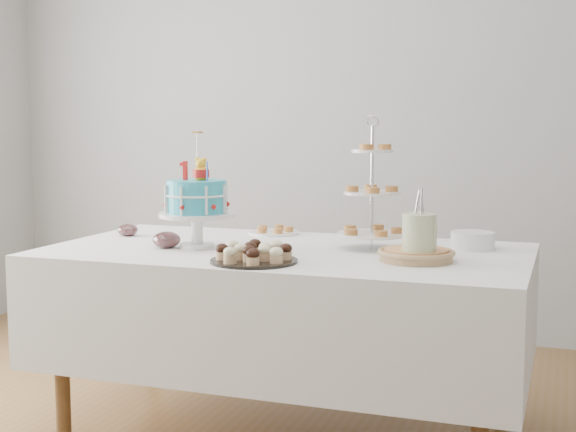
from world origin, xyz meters
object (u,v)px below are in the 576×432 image
(tiered_stand, at_px, (372,194))
(jam_bowl_b, at_px, (128,230))
(pastry_plate, at_px, (274,231))
(plate_stack, at_px, (473,240))
(table, at_px, (286,304))
(utensil_pitcher, at_px, (419,236))
(jam_bowl_a, at_px, (167,240))
(cupcake_tray, at_px, (254,253))
(pie, at_px, (416,254))
(birthday_cake, at_px, (197,217))

(tiered_stand, distance_m, jam_bowl_b, 1.14)
(tiered_stand, xyz_separation_m, pastry_plate, (-0.52, 0.28, -0.21))
(plate_stack, distance_m, pastry_plate, 0.92)
(pastry_plate, relative_size, jam_bowl_b, 2.49)
(table, distance_m, utensil_pitcher, 0.67)
(tiered_stand, height_order, utensil_pitcher, tiered_stand)
(jam_bowl_a, bearing_deg, utensil_pitcher, -0.89)
(tiered_stand, bearing_deg, plate_stack, 19.27)
(cupcake_tray, xyz_separation_m, pie, (0.55, 0.23, -0.01))
(jam_bowl_b, distance_m, utensil_pitcher, 1.39)
(birthday_cake, distance_m, cupcake_tray, 0.43)
(table, height_order, pastry_plate, pastry_plate)
(plate_stack, xyz_separation_m, jam_bowl_a, (-1.18, -0.39, -0.00))
(pie, relative_size, pastry_plate, 1.24)
(plate_stack, bearing_deg, cupcake_tray, -140.28)
(pie, xyz_separation_m, jam_bowl_b, (-1.35, 0.23, 0.00))
(pie, relative_size, utensil_pitcher, 1.04)
(table, xyz_separation_m, plate_stack, (0.71, 0.26, 0.26))
(cupcake_tray, bearing_deg, jam_bowl_b, 150.14)
(utensil_pitcher, bearing_deg, plate_stack, 87.01)
(pie, bearing_deg, table, 168.94)
(pie, distance_m, jam_bowl_b, 1.37)
(plate_stack, relative_size, pastry_plate, 0.77)
(utensil_pitcher, bearing_deg, table, -177.93)
(plate_stack, relative_size, jam_bowl_b, 1.91)
(birthday_cake, distance_m, pie, 0.90)
(plate_stack, distance_m, utensil_pitcher, 0.43)
(birthday_cake, height_order, pastry_plate, birthday_cake)
(birthday_cake, relative_size, cupcake_tray, 1.47)
(tiered_stand, xyz_separation_m, jam_bowl_a, (-0.79, -0.25, -0.19))
(birthday_cake, distance_m, plate_stack, 1.12)
(pie, distance_m, plate_stack, 0.40)
(tiered_stand, relative_size, jam_bowl_a, 4.70)
(pie, height_order, jam_bowl_b, jam_bowl_b)
(cupcake_tray, bearing_deg, pie, 22.33)
(jam_bowl_b, bearing_deg, utensil_pitcher, -11.20)
(tiered_stand, height_order, jam_bowl_b, tiered_stand)
(table, bearing_deg, pastry_plate, 116.51)
(cupcake_tray, relative_size, utensil_pitcher, 1.17)
(birthday_cake, distance_m, pastry_plate, 0.53)
(birthday_cake, xyz_separation_m, pastry_plate, (0.15, 0.49, -0.11))
(pie, bearing_deg, jam_bowl_b, 170.30)
(cupcake_tray, bearing_deg, plate_stack, 39.72)
(pie, distance_m, tiered_stand, 0.38)
(jam_bowl_a, relative_size, jam_bowl_b, 1.23)
(jam_bowl_b, bearing_deg, cupcake_tray, -29.86)
(table, height_order, birthday_cake, birthday_cake)
(cupcake_tray, height_order, jam_bowl_a, cupcake_tray)
(pastry_plate, bearing_deg, jam_bowl_a, -116.79)
(pastry_plate, bearing_deg, plate_stack, -8.87)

